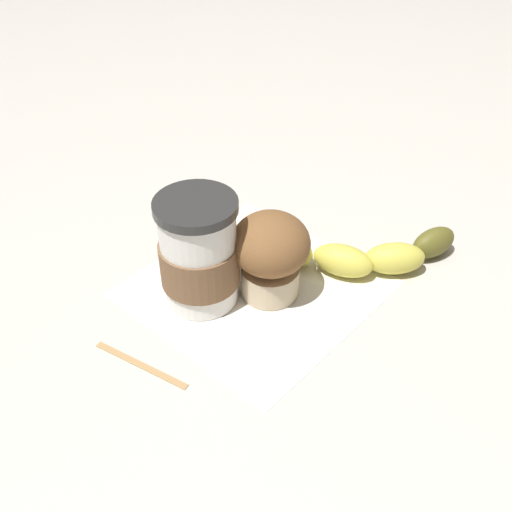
# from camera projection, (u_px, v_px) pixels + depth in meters

# --- Properties ---
(ground_plane) EXTENTS (3.00, 3.00, 0.00)m
(ground_plane) POSITION_uv_depth(u_px,v_px,m) (256.00, 288.00, 0.67)
(ground_plane) COLOR beige
(paper_napkin) EXTENTS (0.24, 0.24, 0.00)m
(paper_napkin) POSITION_uv_depth(u_px,v_px,m) (256.00, 288.00, 0.67)
(paper_napkin) COLOR white
(paper_napkin) RESTS_ON ground_plane
(coffee_cup) EXTENTS (0.09, 0.09, 0.12)m
(coffee_cup) POSITION_uv_depth(u_px,v_px,m) (199.00, 255.00, 0.62)
(coffee_cup) COLOR white
(coffee_cup) RESTS_ON paper_napkin
(muffin) EXTENTS (0.08, 0.08, 0.10)m
(muffin) POSITION_uv_depth(u_px,v_px,m) (270.00, 252.00, 0.63)
(muffin) COLOR beige
(muffin) RESTS_ON paper_napkin
(banana) EXTENTS (0.17, 0.17, 0.04)m
(banana) POSITION_uv_depth(u_px,v_px,m) (367.00, 254.00, 0.69)
(banana) COLOR #D6CC4C
(banana) RESTS_ON paper_napkin
(wooden_stirrer) EXTENTS (0.03, 0.11, 0.00)m
(wooden_stirrer) POSITION_uv_depth(u_px,v_px,m) (141.00, 365.00, 0.58)
(wooden_stirrer) COLOR tan
(wooden_stirrer) RESTS_ON ground_plane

